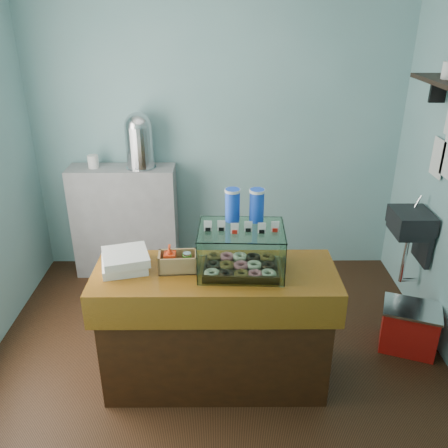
{
  "coord_description": "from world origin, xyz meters",
  "views": [
    {
      "loc": [
        0.04,
        -2.93,
        2.48
      ],
      "look_at": [
        0.06,
        -0.15,
        1.19
      ],
      "focal_mm": 38.0,
      "sensor_mm": 36.0,
      "label": 1
    }
  ],
  "objects_px": {
    "coffee_urn": "(139,139)",
    "display_case": "(242,246)",
    "counter": "(216,327)",
    "red_cooler": "(409,327)"
  },
  "relations": [
    {
      "from": "counter",
      "to": "display_case",
      "type": "bearing_deg",
      "value": 15.37
    },
    {
      "from": "display_case",
      "to": "coffee_urn",
      "type": "xyz_separation_m",
      "value": [
        -0.88,
        1.52,
        0.31
      ]
    },
    {
      "from": "counter",
      "to": "coffee_urn",
      "type": "relative_size",
      "value": 3.1
    },
    {
      "from": "counter",
      "to": "display_case",
      "type": "distance_m",
      "value": 0.63
    },
    {
      "from": "display_case",
      "to": "counter",
      "type": "bearing_deg",
      "value": -162.45
    },
    {
      "from": "counter",
      "to": "red_cooler",
      "type": "bearing_deg",
      "value": 12.74
    },
    {
      "from": "coffee_urn",
      "to": "red_cooler",
      "type": "relative_size",
      "value": 1.01
    },
    {
      "from": "counter",
      "to": "red_cooler",
      "type": "distance_m",
      "value": 1.57
    },
    {
      "from": "coffee_urn",
      "to": "display_case",
      "type": "bearing_deg",
      "value": -59.96
    },
    {
      "from": "counter",
      "to": "display_case",
      "type": "height_order",
      "value": "display_case"
    }
  ]
}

